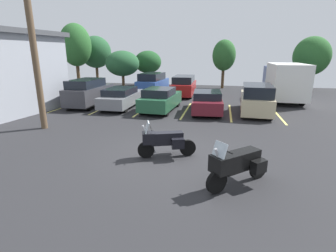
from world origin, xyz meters
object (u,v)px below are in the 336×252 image
Objects in this scene: utility_pole at (31,31)px; motorcycle_second at (237,164)px; car_maroon at (207,101)px; box_truck at (284,81)px; car_grey at (122,97)px; car_champagne at (256,99)px; car_charcoal at (89,92)px; car_far_red at (184,86)px; motorcycle_touring at (165,141)px; car_far_blue at (153,84)px; car_green at (161,99)px.

motorcycle_second is at bearing -23.89° from utility_pole.
box_truck is (5.72, 5.68, 0.86)m from car_maroon.
car_champagne is at bearing -0.97° from car_grey.
car_grey is (2.54, -0.06, -0.25)m from car_charcoal.
car_charcoal is 8.44m from car_far_red.
motorcycle_touring is 0.23× the size of utility_pole.
car_far_red is 0.53× the size of utility_pole.
utility_pole reaches higher than car_charcoal.
car_champagne is at bearing -116.22° from box_truck.
car_charcoal reaches higher than motorcycle_touring.
car_champagne is at bearing -36.49° from car_far_blue.
car_far_blue is (3.15, 5.95, 0.02)m from car_charcoal.
motorcycle_touring is 14.80m from car_far_blue.
car_maroon is at bearing 98.44° from motorcycle_second.
motorcycle_second reaches higher than car_maroon.
motorcycle_touring is 0.45× the size of car_champagne.
motorcycle_touring is 9.00m from car_champagne.
car_maroon is at bearing -3.58° from car_grey.
car_far_blue is at bearing 77.74° from utility_pole.
utility_pole is (-5.43, -11.74, 3.79)m from car_far_red.
car_far_red is (2.87, -0.04, -0.11)m from car_far_blue.
box_truck reaches higher than car_green.
box_truck is at bearing -3.66° from car_far_blue.
box_truck is at bearing 39.21° from utility_pole.
car_grey is at bearing -1.35° from car_charcoal.
box_truck is 17.79m from utility_pole.
motorcycle_second is 13.99m from car_charcoal.
motorcycle_second is at bearing -64.69° from car_green.
car_charcoal is at bearing 95.78° from utility_pole.
car_champagne is 0.67× the size of box_truck.
utility_pole reaches higher than car_champagne.
box_truck is at bearing 44.75° from car_maroon.
utility_pole reaches higher than motorcycle_second.
motorcycle_second is (2.46, -1.71, 0.07)m from motorcycle_touring.
box_truck is (14.17, 5.25, 0.60)m from car_charcoal.
car_far_blue is 0.64× the size of box_truck.
car_green is at bearing 104.43° from motorcycle_touring.
car_charcoal is 0.93× the size of car_grey.
car_far_blue reaches higher than car_far_red.
car_far_red is (-3.83, 15.84, 0.18)m from motorcycle_second.
car_charcoal is 2.55m from car_grey.
car_charcoal reaches higher than motorcycle_second.
car_green is 0.97× the size of car_maroon.
car_far_red is (6.02, 5.91, -0.09)m from car_charcoal.
car_far_blue is (0.61, 6.01, 0.28)m from car_grey.
car_grey is 0.54× the size of utility_pole.
utility_pole is at bearing -84.22° from car_charcoal.
car_champagne is (6.05, 0.36, 0.17)m from car_green.
car_far_blue reaches higher than car_maroon.
utility_pole is at bearing -145.49° from car_maroon.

